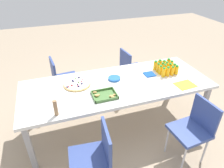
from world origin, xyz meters
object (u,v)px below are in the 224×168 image
Objects in this scene: juice_bottle_7 at (158,68)px; juice_bottle_13 at (172,71)px; paper_folder at (185,85)px; juice_bottle_0 at (168,63)px; cardboard_tube at (56,108)px; chair_near_right at (62,77)px; juice_bottle_1 at (164,64)px; party_table at (117,87)px; juice_bottle_15 at (164,72)px; fruit_pizza at (77,84)px; juice_bottle_5 at (167,66)px; juice_bottle_8 at (174,68)px; juice_bottle_12 at (176,70)px; juice_bottle_14 at (168,72)px; napkin_stack at (149,74)px; juice_bottle_4 at (171,65)px; chair_far_left at (194,127)px; juice_bottle_11 at (160,70)px; chair_near_left at (131,68)px; juice_bottle_9 at (170,68)px; juice_bottle_2 at (160,65)px; juice_bottle_6 at (162,67)px; plate_stack at (115,78)px; juice_bottle_10 at (165,69)px; snack_tray at (104,95)px; chair_far_right at (95,155)px; juice_bottle_3 at (155,66)px.

juice_bottle_7 reaches higher than juice_bottle_13.
juice_bottle_13 reaches higher than paper_folder.
juice_bottle_0 is 0.79× the size of cardboard_tube.
juice_bottle_7 reaches higher than chair_near_right.
juice_bottle_1 is 0.92× the size of juice_bottle_7.
juice_bottle_13 reaches higher than party_table.
fruit_pizza is at bearing -8.43° from juice_bottle_15.
juice_bottle_5 is 1.06× the size of juice_bottle_8.
juice_bottle_12 is 0.96× the size of juice_bottle_14.
juice_bottle_0 reaches higher than juice_bottle_8.
paper_folder is (-0.16, 0.45, -0.06)m from juice_bottle_7.
juice_bottle_8 is 0.94× the size of juice_bottle_12.
fruit_pizza is at bearing -3.45° from napkin_stack.
juice_bottle_0 is 0.07m from juice_bottle_4.
chair_far_left is 1.09m from juice_bottle_1.
juice_bottle_14 reaches higher than juice_bottle_7.
juice_bottle_7 is at bearing -90.12° from juice_bottle_11.
chair_near_left is 1.21m from paper_folder.
juice_bottle_7 is 0.95× the size of juice_bottle_9.
juice_bottle_4 reaches higher than juice_bottle_11.
juice_bottle_7 is 1.03× the size of juice_bottle_11.
juice_bottle_13 is (-0.00, 0.16, 0.00)m from juice_bottle_5.
juice_bottle_2 reaches higher than juice_bottle_13.
juice_bottle_5 is 0.15m from juice_bottle_7.
juice_bottle_2 is 0.09m from juice_bottle_6.
chair_far_left is at bearing 89.04° from juice_bottle_7.
juice_bottle_2 is at bearing -115.84° from juice_bottle_11.
juice_bottle_11 is at bearing 64.16° from juice_bottle_2.
juice_bottle_2 and juice_bottle_9 have the same top height.
plate_stack reaches higher than paper_folder.
juice_bottle_12 is at bearing 55.04° from chair_near_right.
juice_bottle_10 is at bearing -91.49° from juice_bottle_14.
juice_bottle_13 is (-0.07, 0.23, -0.00)m from juice_bottle_2.
juice_bottle_15 is at bearing 72.93° from juice_bottle_2.
snack_tray is 0.84m from napkin_stack.
juice_bottle_12 is 0.40m from napkin_stack.
juice_bottle_10 is 0.11m from juice_bottle_13.
plate_stack is (0.76, 0.08, -0.06)m from juice_bottle_2.
chair_near_left is 0.91m from juice_bottle_8.
snack_tray is at bearing -19.45° from chair_far_right.
juice_bottle_5 reaches higher than plate_stack.
juice_bottle_14 is at bearing 71.49° from juice_bottle_1.
juice_bottle_12 is at bearing -176.96° from juice_bottle_14.
chair_far_right is (0.54, 0.85, -0.19)m from party_table.
juice_bottle_3 is 0.27m from juice_bottle_8.
chair_near_right is at bearing -33.04° from napkin_stack.
napkin_stack is (-1.07, -0.93, 0.25)m from chair_far_right.
juice_bottle_1 is 0.70× the size of cardboard_tube.
cardboard_tube reaches higher than fruit_pizza.
chair_near_right is 1.71m from juice_bottle_5.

